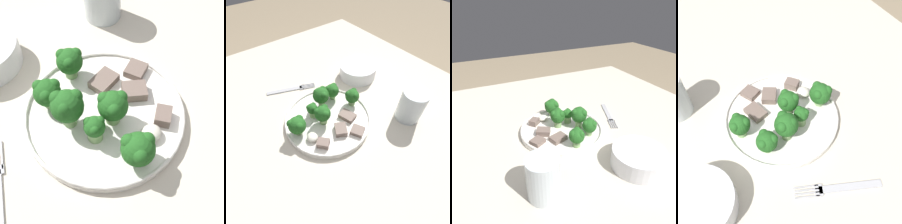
% 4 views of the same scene
% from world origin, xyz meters
% --- Properties ---
extents(table, '(1.23, 1.04, 0.78)m').
position_xyz_m(table, '(0.00, 0.00, 0.68)').
color(table, beige).
rests_on(table, ground_plane).
extents(dinner_plate, '(0.26, 0.26, 0.02)m').
position_xyz_m(dinner_plate, '(-0.03, -0.01, 0.79)').
color(dinner_plate, white).
rests_on(dinner_plate, table).
extents(fork, '(0.08, 0.17, 0.00)m').
position_xyz_m(fork, '(-0.23, -0.03, 0.78)').
color(fork, '#B2B2B7').
rests_on(fork, table).
extents(cream_bowl, '(0.14, 0.14, 0.05)m').
position_xyz_m(cream_bowl, '(-0.15, 0.22, 0.80)').
color(cream_bowl, silver).
rests_on(cream_bowl, table).
extents(drinking_glass, '(0.07, 0.07, 0.10)m').
position_xyz_m(drinking_glass, '(0.11, 0.20, 0.82)').
color(drinking_glass, silver).
rests_on(drinking_glass, table).
extents(broccoli_floret_near_rim_left, '(0.05, 0.05, 0.06)m').
position_xyz_m(broccoli_floret_near_rim_left, '(-0.03, -0.03, 0.83)').
color(broccoli_floret_near_rim_left, '#7FA866').
rests_on(broccoli_floret_near_rim_left, dinner_plate).
extents(broccoli_floret_center_left, '(0.05, 0.04, 0.06)m').
position_xyz_m(broccoli_floret_center_left, '(-0.10, 0.06, 0.82)').
color(broccoli_floret_center_left, '#7FA866').
rests_on(broccoli_floret_center_left, dinner_plate).
extents(broccoli_floret_back_left, '(0.05, 0.04, 0.06)m').
position_xyz_m(broccoli_floret_back_left, '(-0.04, 0.09, 0.83)').
color(broccoli_floret_back_left, '#7FA866').
rests_on(broccoli_floret_back_left, dinner_plate).
extents(broccoli_floret_front_left, '(0.03, 0.03, 0.05)m').
position_xyz_m(broccoli_floret_front_left, '(-0.07, -0.04, 0.82)').
color(broccoli_floret_front_left, '#7FA866').
rests_on(broccoli_floret_front_left, dinner_plate).
extents(broccoli_floret_center_back, '(0.05, 0.05, 0.07)m').
position_xyz_m(broccoli_floret_center_back, '(-0.09, 0.01, 0.84)').
color(broccoli_floret_center_back, '#7FA866').
rests_on(broccoli_floret_center_back, dinner_plate).
extents(broccoli_floret_mid_cluster, '(0.05, 0.05, 0.06)m').
position_xyz_m(broccoli_floret_mid_cluster, '(-0.04, -0.10, 0.83)').
color(broccoli_floret_mid_cluster, '#7FA866').
rests_on(broccoli_floret_mid_cluster, dinner_plate).
extents(meat_slice_front_slice, '(0.05, 0.05, 0.02)m').
position_xyz_m(meat_slice_front_slice, '(0.03, -0.01, 0.80)').
color(meat_slice_front_slice, '#756056').
rests_on(meat_slice_front_slice, dinner_plate).
extents(meat_slice_middle_slice, '(0.05, 0.05, 0.01)m').
position_xyz_m(meat_slice_middle_slice, '(-0.00, 0.04, 0.80)').
color(meat_slice_middle_slice, '#756056').
rests_on(meat_slice_middle_slice, dinner_plate).
extents(meat_slice_rear_slice, '(0.04, 0.04, 0.02)m').
position_xyz_m(meat_slice_rear_slice, '(0.03, -0.07, 0.80)').
color(meat_slice_rear_slice, '#756056').
rests_on(meat_slice_rear_slice, dinner_plate).
extents(meat_slice_edge_slice, '(0.05, 0.05, 0.01)m').
position_xyz_m(meat_slice_edge_slice, '(0.06, 0.03, 0.80)').
color(meat_slice_edge_slice, '#756056').
rests_on(meat_slice_edge_slice, dinner_plate).
extents(sauce_dollop, '(0.03, 0.03, 0.02)m').
position_xyz_m(sauce_dollop, '(0.00, -0.08, 0.80)').
color(sauce_dollop, silver).
rests_on(sauce_dollop, dinner_plate).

